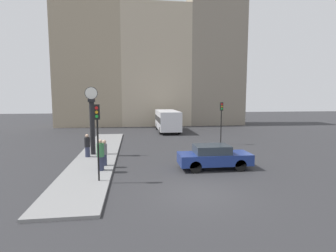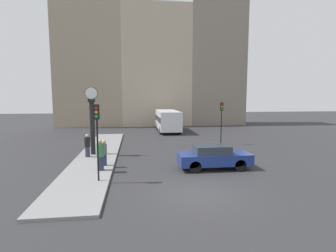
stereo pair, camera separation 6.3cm
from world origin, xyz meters
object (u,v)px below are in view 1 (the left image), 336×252
street_clock (92,122)px  bus_distant (167,120)px  sedan_car (214,157)px  pedestrian_black_jacket (87,146)px  traffic_light_near (97,127)px  pedestrian_grey_jacket (104,152)px  pedestrian_green_hoodie (101,155)px  traffic_light_far (221,115)px

street_clock → bus_distant: bearing=60.4°
sedan_car → street_clock: street_clock is taller
bus_distant → pedestrian_black_jacket: bearing=-118.8°
traffic_light_near → street_clock: 6.56m
sedan_car → pedestrian_grey_jacket: pedestrian_grey_jacket is taller
pedestrian_grey_jacket → pedestrian_green_hoodie: 1.09m
bus_distant → pedestrian_green_hoodie: 18.41m
pedestrian_grey_jacket → pedestrian_green_hoodie: pedestrian_green_hoodie is taller
bus_distant → pedestrian_grey_jacket: size_ratio=4.44×
sedan_car → pedestrian_green_hoodie: 6.83m
traffic_light_near → street_clock: size_ratio=0.78×
sedan_car → pedestrian_grey_jacket: 6.82m
pedestrian_grey_jacket → pedestrian_green_hoodie: (-0.10, -1.08, 0.08)m
bus_distant → traffic_light_near: traffic_light_near is taller
bus_distant → traffic_light_far: traffic_light_far is taller
street_clock → pedestrian_grey_jacket: street_clock is taller
traffic_light_far → pedestrian_grey_jacket: (-9.79, -6.54, -1.83)m
traffic_light_far → pedestrian_black_jacket: (-11.26, -3.99, -1.85)m
pedestrian_green_hoodie → street_clock: bearing=103.9°
traffic_light_near → pedestrian_black_jacket: (-1.50, 5.57, -1.99)m
traffic_light_near → pedestrian_green_hoodie: 2.71m
pedestrian_grey_jacket → bus_distant: bearing=69.5°
pedestrian_green_hoodie → pedestrian_black_jacket: pedestrian_green_hoodie is taller
bus_distant → sedan_car: bearing=-87.9°
bus_distant → pedestrian_black_jacket: 15.65m
sedan_car → pedestrian_green_hoodie: size_ratio=2.42×
sedan_car → bus_distant: bus_distant is taller
pedestrian_black_jacket → traffic_light_near: bearing=-74.9°
pedestrian_green_hoodie → pedestrian_black_jacket: (-1.36, 3.63, -0.09)m
traffic_light_near → pedestrian_green_hoodie: (-0.14, 1.94, -1.90)m
traffic_light_near → traffic_light_far: traffic_light_near is taller
street_clock → pedestrian_black_jacket: bearing=-106.7°
pedestrian_green_hoodie → pedestrian_black_jacket: bearing=110.6°
traffic_light_far → pedestrian_grey_jacket: traffic_light_far is taller
sedan_car → pedestrian_grey_jacket: bearing=170.6°
pedestrian_grey_jacket → pedestrian_black_jacket: bearing=119.9°
traffic_light_near → bus_distant: bearing=72.6°
traffic_light_near → traffic_light_far: bearing=44.4°
pedestrian_green_hoodie → pedestrian_black_jacket: 3.88m
bus_distant → street_clock: size_ratio=1.44×
sedan_car → street_clock: bearing=150.3°
traffic_light_far → street_clock: 11.44m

